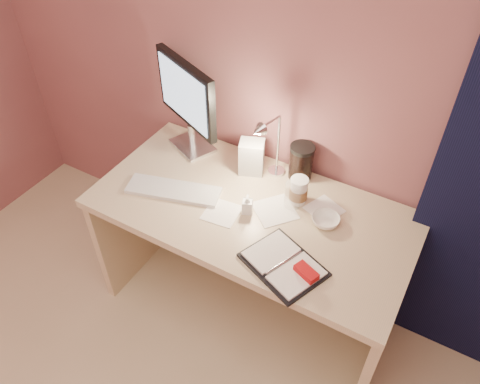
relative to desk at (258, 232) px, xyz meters
The scene contains 14 objects.
desk is the anchor object (origin of this frame).
monitor 0.71m from the desk, 161.17° to the left, with size 0.41×0.23×0.47m.
keyboard 0.45m from the desk, 155.94° to the right, with size 0.42×0.12×0.02m, color silver.
planner 0.46m from the desk, 47.51° to the right, with size 0.36×0.32×0.05m.
paper_a 0.30m from the desk, 120.35° to the right, with size 0.14×0.14×0.00m, color white.
paper_b 0.25m from the desk, 22.71° to the right, with size 0.16×0.16×0.00m, color white.
paper_c 0.37m from the desk, 14.71° to the left, with size 0.13×0.13×0.00m, color white.
coffee_cup 0.33m from the desk, 21.87° to the left, with size 0.08×0.08×0.13m.
clear_cup 0.32m from the desk, 10.78° to the left, with size 0.07×0.07×0.13m, color white.
bowl 0.40m from the desk, ahead, with size 0.12×0.12×0.04m, color white.
lotion_bottle 0.29m from the desk, 92.26° to the right, with size 0.04×0.04×0.10m, color silver.
dark_jar 0.39m from the desk, 67.32° to the left, with size 0.11×0.11×0.15m, color black.
product_box 0.36m from the desk, 130.20° to the left, with size 0.11×0.09×0.17m, color silver.
desk_lamp 0.45m from the desk, 86.57° to the left, with size 0.11×0.21×0.34m.
Camera 1 is at (0.68, 0.11, 2.16)m, focal length 35.00 mm.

